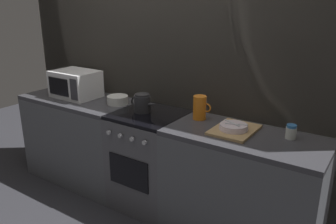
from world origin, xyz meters
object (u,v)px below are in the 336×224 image
(spice_jar, at_px, (291,132))
(dish_pile, at_px, (234,128))
(stove_unit, at_px, (150,160))
(pitcher, at_px, (200,108))
(mixing_bowl, at_px, (118,100))
(kettle, at_px, (142,103))
(microwave, at_px, (76,84))

(spice_jar, bearing_deg, dish_pile, -165.91)
(stove_unit, distance_m, spice_jar, 1.30)
(pitcher, relative_size, dish_pile, 0.50)
(stove_unit, height_order, dish_pile, dish_pile)
(dish_pile, bearing_deg, spice_jar, 14.09)
(mixing_bowl, height_order, spice_jar, spice_jar)
(mixing_bowl, xyz_separation_m, spice_jar, (1.62, 0.06, 0.01))
(kettle, relative_size, pitcher, 1.42)
(microwave, distance_m, dish_pile, 1.75)
(microwave, xyz_separation_m, spice_jar, (2.14, 0.10, -0.08))
(dish_pile, bearing_deg, stove_unit, -178.71)
(stove_unit, bearing_deg, dish_pile, 1.29)
(pitcher, bearing_deg, mixing_bowl, -176.08)
(microwave, relative_size, kettle, 1.62)
(microwave, bearing_deg, dish_pile, 0.07)
(stove_unit, bearing_deg, spice_jar, 5.61)
(spice_jar, bearing_deg, mixing_bowl, -178.03)
(stove_unit, xyz_separation_m, microwave, (-0.95, 0.02, 0.59))
(stove_unit, distance_m, dish_pile, 0.93)
(pitcher, height_order, spice_jar, pitcher)
(stove_unit, relative_size, pitcher, 4.50)
(dish_pile, relative_size, spice_jar, 3.81)
(kettle, bearing_deg, pitcher, 13.37)
(microwave, xyz_separation_m, kettle, (0.88, -0.02, -0.05))
(mixing_bowl, distance_m, pitcher, 0.87)
(kettle, height_order, pitcher, pitcher)
(microwave, relative_size, mixing_bowl, 2.30)
(mixing_bowl, xyz_separation_m, pitcher, (0.86, 0.06, 0.06))
(stove_unit, relative_size, spice_jar, 8.57)
(stove_unit, bearing_deg, pitcher, 15.31)
(microwave, xyz_separation_m, pitcher, (1.39, 0.11, -0.03))
(kettle, height_order, dish_pile, kettle)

